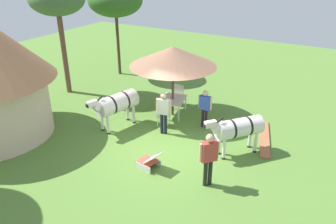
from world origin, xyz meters
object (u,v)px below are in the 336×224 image
at_px(patio_dining_table, 173,101).
at_px(zebra_by_umbrella, 237,128).
at_px(acacia_tree_right_background, 115,1).
at_px(striped_lounge_chair, 150,161).
at_px(guest_beside_umbrella, 205,106).
at_px(patio_chair_east_end, 163,115).
at_px(shade_umbrella, 173,56).
at_px(guest_behind_table, 164,110).
at_px(patio_chair_west_end, 179,93).
at_px(standing_watcher, 209,155).
at_px(acacia_tree_behind_hut, 57,0).
at_px(zebra_nearest_camera, 116,104).

bearing_deg(patio_dining_table, zebra_by_umbrella, -115.36).
bearing_deg(acacia_tree_right_background, striped_lounge_chair, -137.11).
xyz_separation_m(patio_dining_table, zebra_by_umbrella, (-1.61, -3.40, 0.33)).
bearing_deg(guest_beside_umbrella, patio_chair_east_end, -151.34).
distance_m(shade_umbrella, guest_beside_umbrella, 2.37).
bearing_deg(shade_umbrella, guest_behind_table, -162.75).
bearing_deg(patio_chair_west_end, standing_watcher, 110.79).
xyz_separation_m(patio_chair_east_end, zebra_by_umbrella, (-0.45, -3.22, 0.47)).
xyz_separation_m(patio_dining_table, guest_beside_umbrella, (-0.39, -1.66, 0.30)).
bearing_deg(striped_lounge_chair, patio_chair_east_end, 32.50).
bearing_deg(acacia_tree_behind_hut, standing_watcher, -110.80).
distance_m(guest_behind_table, zebra_by_umbrella, 2.90).
height_order(patio_chair_west_end, zebra_nearest_camera, zebra_nearest_camera).
bearing_deg(patio_chair_east_end, zebra_nearest_camera, -157.92).
relative_size(guest_beside_umbrella, zebra_by_umbrella, 0.83).
bearing_deg(patio_chair_east_end, acacia_tree_right_background, 132.32).
distance_m(patio_chair_east_end, zebra_by_umbrella, 3.29).
bearing_deg(shade_umbrella, zebra_nearest_camera, 146.62).
xyz_separation_m(patio_chair_east_end, acacia_tree_behind_hut, (0.89, 6.03, 3.92)).
height_order(patio_chair_west_end, guest_beside_umbrella, guest_beside_umbrella).
relative_size(striped_lounge_chair, zebra_nearest_camera, 0.37).
relative_size(guest_behind_table, zebra_by_umbrella, 0.89).
bearing_deg(standing_watcher, acacia_tree_behind_hut, 110.07).
relative_size(zebra_by_umbrella, acacia_tree_right_background, 0.38).
distance_m(patio_dining_table, acacia_tree_behind_hut, 6.97).
relative_size(patio_chair_east_end, standing_watcher, 0.51).
distance_m(patio_chair_west_end, standing_watcher, 6.06).
bearing_deg(standing_watcher, zebra_nearest_camera, 111.50).
bearing_deg(zebra_nearest_camera, acacia_tree_right_background, -39.15).
relative_size(patio_dining_table, patio_chair_east_end, 1.62).
xyz_separation_m(patio_dining_table, acacia_tree_right_background, (3.25, 5.31, 3.42)).
relative_size(shade_umbrella, patio_chair_west_end, 3.97).
bearing_deg(zebra_nearest_camera, striped_lounge_chair, 161.37).
bearing_deg(zebra_nearest_camera, shade_umbrella, -108.82).
xyz_separation_m(shade_umbrella, acacia_tree_right_background, (3.25, 5.31, 1.47)).
height_order(striped_lounge_chair, acacia_tree_behind_hut, acacia_tree_behind_hut).
distance_m(guest_behind_table, standing_watcher, 3.46).
height_order(shade_umbrella, zebra_by_umbrella, shade_umbrella).
relative_size(striped_lounge_chair, zebra_by_umbrella, 0.46).
xyz_separation_m(shade_umbrella, patio_chair_west_end, (1.13, 0.31, -2.09)).
height_order(patio_chair_west_end, acacia_tree_behind_hut, acacia_tree_behind_hut).
relative_size(standing_watcher, zebra_nearest_camera, 0.75).
bearing_deg(acacia_tree_behind_hut, patio_chair_west_end, -75.75).
bearing_deg(striped_lounge_chair, acacia_tree_right_background, 53.16).
xyz_separation_m(shade_umbrella, guest_beside_umbrella, (-0.39, -1.66, -1.65)).
bearing_deg(patio_chair_west_end, striped_lounge_chair, 92.22).
xyz_separation_m(patio_chair_west_end, acacia_tree_behind_hut, (-1.40, 5.53, 3.92)).
height_order(guest_behind_table, zebra_nearest_camera, guest_behind_table).
bearing_deg(shade_umbrella, zebra_by_umbrella, -115.36).
bearing_deg(zebra_by_umbrella, striped_lounge_chair, 86.07).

